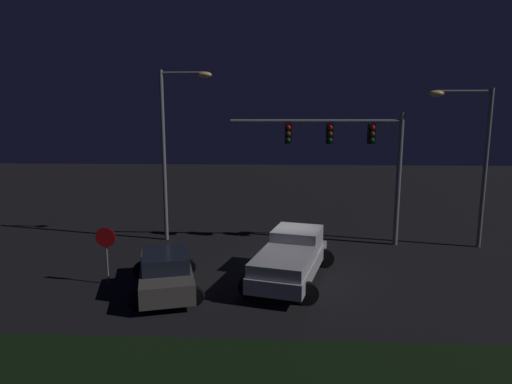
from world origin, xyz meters
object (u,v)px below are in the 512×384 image
car_sedan (166,271)px  traffic_signal_gantry (349,146)px  street_lamp_right (473,147)px  stop_sign (106,245)px  street_lamp_left (173,136)px  pickup_truck (291,255)px

car_sedan → traffic_signal_gantry: bearing=-65.9°
traffic_signal_gantry → street_lamp_right: (5.78, -0.20, -0.02)m
traffic_signal_gantry → street_lamp_right: bearing=-2.0°
car_sedan → stop_sign: 2.56m
traffic_signal_gantry → street_lamp_left: size_ratio=0.97×
car_sedan → street_lamp_right: bearing=-81.3°
pickup_truck → street_lamp_left: size_ratio=0.67×
traffic_signal_gantry → stop_sign: bearing=-149.7°
traffic_signal_gantry → car_sedan: bearing=-140.1°
street_lamp_left → stop_sign: 7.34m
pickup_truck → stop_sign: (-6.99, -0.83, 0.56)m
car_sedan → street_lamp_left: bearing=-5.8°
street_lamp_left → stop_sign: street_lamp_left is taller
car_sedan → traffic_signal_gantry: traffic_signal_gantry is taller
pickup_truck → street_lamp_right: street_lamp_right is taller
pickup_truck → traffic_signal_gantry: traffic_signal_gantry is taller
car_sedan → street_lamp_right: 15.20m
car_sedan → street_lamp_right: (13.30, 6.09, 4.14)m
street_lamp_right → traffic_signal_gantry: bearing=178.0°
traffic_signal_gantry → street_lamp_left: 8.72m
car_sedan → street_lamp_left: street_lamp_left is taller
pickup_truck → street_lamp_right: size_ratio=0.75×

